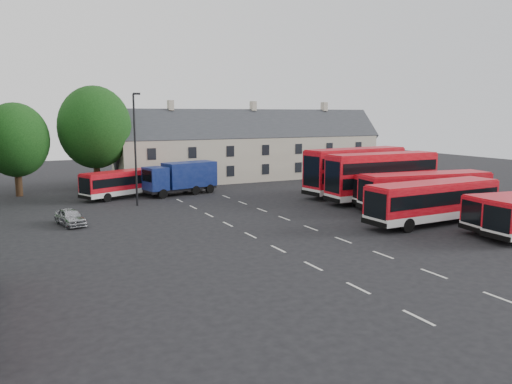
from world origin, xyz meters
TOP-DOWN VIEW (x-y plane):
  - ground at (0.00, 0.00)m, footprint 140.00×140.00m
  - lane_markings at (2.50, 2.00)m, footprint 5.15×33.80m
  - terrace_houses at (14.00, 30.00)m, footprint 35.70×7.13m
  - bus_row_c at (14.13, -0.98)m, footprint 11.69×3.02m
  - bus_row_d at (17.52, 3.16)m, footprint 12.17×4.40m
  - bus_row_e at (17.99, 5.72)m, footprint 10.90×4.13m
  - bus_dd_south at (17.24, 8.52)m, footprint 11.55×2.80m
  - bus_dd_north at (17.55, 13.07)m, footprint 12.20×4.18m
  - bus_north at (-4.06, 22.50)m, footprint 9.79×5.92m
  - box_truck at (1.40, 21.52)m, footprint 8.06×4.01m
  - silver_car at (-10.89, 11.04)m, footprint 2.30×4.01m
  - lamppost at (-4.33, 17.12)m, footprint 0.71×0.28m

SIDE VIEW (x-z plane):
  - ground at x=0.00m, z-range 0.00..0.00m
  - lane_markings at x=2.50m, z-range 0.00..0.01m
  - silver_car at x=-10.89m, z-range 0.00..1.29m
  - bus_north at x=-4.06m, z-range 0.28..3.02m
  - bus_row_e at x=17.99m, z-range 0.30..3.31m
  - box_truck at x=1.40m, z-range 0.21..3.59m
  - bus_row_c at x=14.13m, z-range 0.33..3.62m
  - bus_row_d at x=17.52m, z-range 0.34..3.71m
  - bus_dd_south at x=17.24m, z-range 0.33..5.05m
  - bus_dd_north at x=17.55m, z-range 0.34..5.24m
  - terrace_houses at x=14.00m, z-range -1.17..8.89m
  - lamppost at x=-4.33m, z-range 0.35..10.66m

